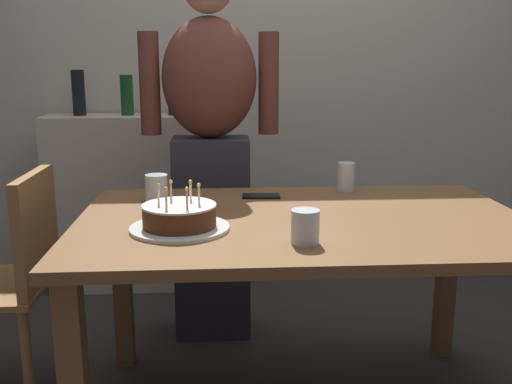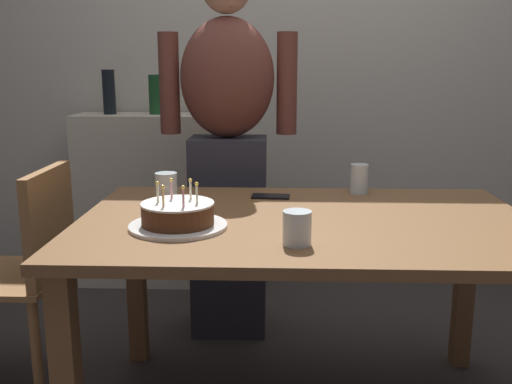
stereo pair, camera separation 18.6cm
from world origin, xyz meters
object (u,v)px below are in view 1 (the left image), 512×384
(cell_phone, at_px, (261,196))
(person_man_bearded, at_px, (211,148))
(water_glass_near, at_px, (305,227))
(dining_chair, at_px, (12,271))
(water_glass_far, at_px, (157,188))
(birthday_cake, at_px, (179,218))
(water_glass_side, at_px, (346,177))

(cell_phone, distance_m, person_man_bearded, 0.46)
(water_glass_near, height_order, dining_chair, dining_chair)
(person_man_bearded, distance_m, dining_chair, 0.97)
(cell_phone, height_order, dining_chair, dining_chair)
(water_glass_near, relative_size, dining_chair, 0.11)
(person_man_bearded, bearing_deg, cell_phone, 116.21)
(water_glass_near, xyz_separation_m, water_glass_far, (-0.47, 0.54, 0.00))
(birthday_cake, relative_size, person_man_bearded, 0.19)
(water_glass_near, bearing_deg, water_glass_side, 68.54)
(cell_phone, bearing_deg, water_glass_far, -169.02)
(water_glass_side, distance_m, cell_phone, 0.36)
(water_glass_near, xyz_separation_m, water_glass_side, (0.27, 0.67, 0.01))
(water_glass_far, distance_m, water_glass_side, 0.75)
(water_glass_far, bearing_deg, water_glass_near, -48.66)
(water_glass_side, bearing_deg, person_man_bearded, 149.98)
(birthday_cake, distance_m, dining_chair, 0.73)
(cell_phone, bearing_deg, dining_chair, -167.06)
(birthday_cake, bearing_deg, dining_chair, 155.93)
(water_glass_far, distance_m, person_man_bearded, 0.50)
(cell_phone, bearing_deg, water_glass_side, 17.04)
(water_glass_near, distance_m, person_man_bearded, 1.03)
(water_glass_side, bearing_deg, birthday_cake, -140.83)
(birthday_cake, height_order, dining_chair, birthday_cake)
(water_glass_near, height_order, person_man_bearded, person_man_bearded)
(cell_phone, xyz_separation_m, dining_chair, (-0.91, -0.15, -0.23))
(water_glass_side, distance_m, dining_chair, 1.31)
(water_glass_near, distance_m, dining_chair, 1.11)
(person_man_bearded, bearing_deg, water_glass_near, 105.72)
(dining_chair, bearing_deg, water_glass_far, 101.02)
(water_glass_side, xyz_separation_m, dining_chair, (-1.25, -0.24, -0.28))
(water_glass_far, bearing_deg, birthday_cake, -74.15)
(dining_chair, bearing_deg, water_glass_near, 66.09)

